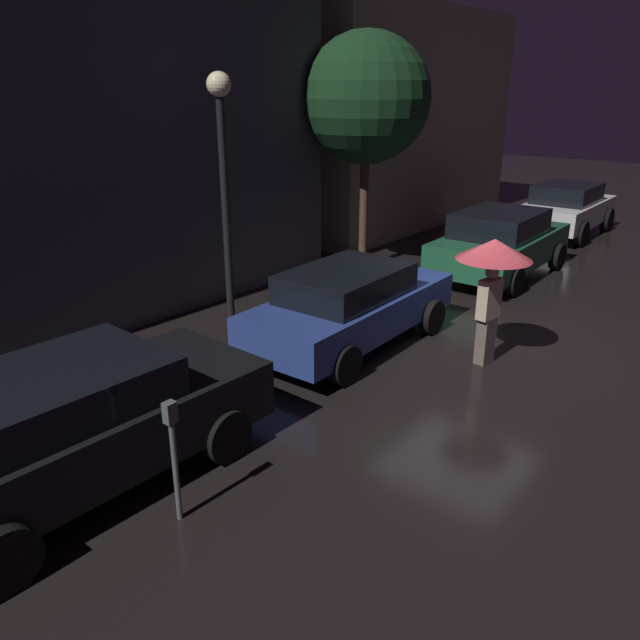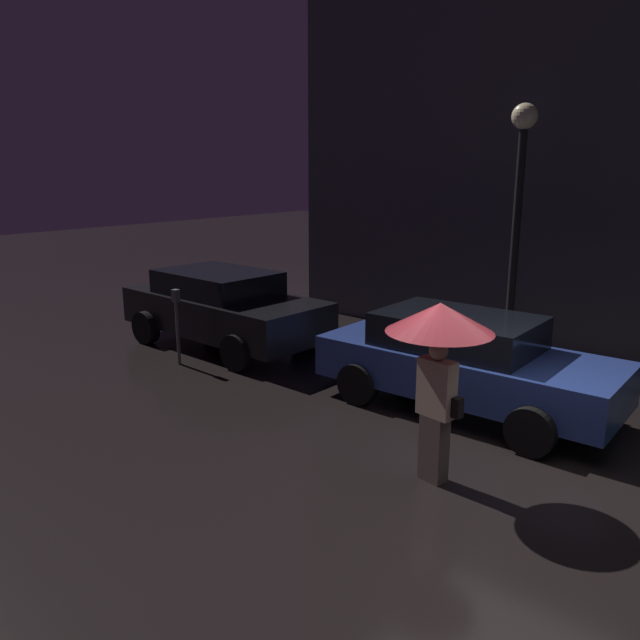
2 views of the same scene
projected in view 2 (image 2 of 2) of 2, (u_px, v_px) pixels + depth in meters
ground_plane at (509, 477)px, 7.04m from camera, size 60.00×60.00×0.00m
building_facade_left at (540, 93)px, 12.32m from camera, size 9.56×3.00×9.64m
parked_car_black at (223, 307)px, 12.01m from camera, size 4.30×2.01×1.46m
parked_car_blue at (464, 361)px, 8.86m from camera, size 4.23×1.88×1.38m
pedestrian_with_umbrella at (439, 337)px, 6.59m from camera, size 1.15×1.15×2.03m
parking_meter at (177, 319)px, 10.84m from camera, size 0.12×0.10×1.35m
street_lamp_near at (519, 187)px, 10.40m from camera, size 0.42×0.42×4.41m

